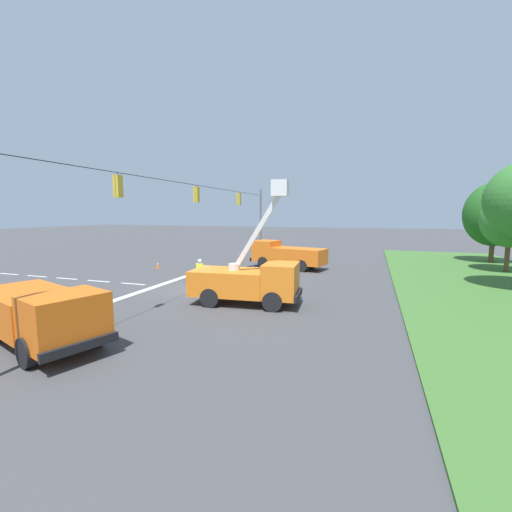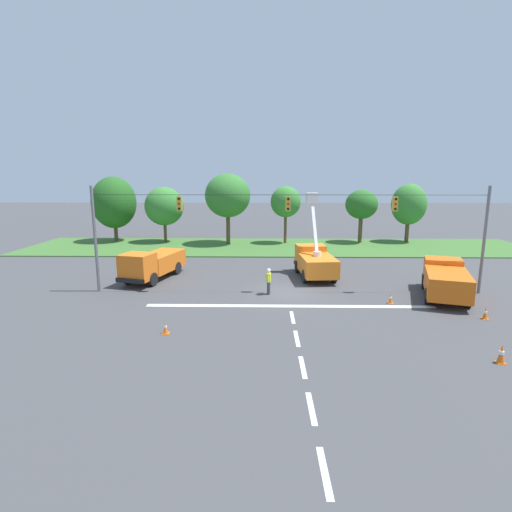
{
  "view_description": "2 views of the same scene",
  "coord_description": "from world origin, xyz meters",
  "px_view_note": "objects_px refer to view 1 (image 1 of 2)",
  "views": [
    {
      "loc": [
        19.27,
        10.5,
        4.86
      ],
      "look_at": [
        0.74,
        4.19,
        2.41
      ],
      "focal_mm": 24.0,
      "sensor_mm": 36.0,
      "label": 1
    },
    {
      "loc": [
        -1.66,
        -26.4,
        7.69
      ],
      "look_at": [
        -2.17,
        1.74,
        2.17
      ],
      "focal_mm": 28.0,
      "sensor_mm": 36.0,
      "label": 2
    }
  ],
  "objects_px": {
    "utility_truck_support_far": "(286,254)",
    "road_worker": "(200,270)",
    "traffic_cone_mid_left": "(93,306)",
    "utility_truck_support_near": "(40,312)",
    "tree_far_west": "(495,214)",
    "utility_truck_bucket_lift": "(249,279)",
    "traffic_cone_foreground_right": "(158,265)",
    "tree_west": "(510,219)"
  },
  "relations": [
    {
      "from": "utility_truck_bucket_lift",
      "to": "utility_truck_support_far",
      "type": "bearing_deg",
      "value": -175.43
    },
    {
      "from": "utility_truck_support_far",
      "to": "traffic_cone_mid_left",
      "type": "relative_size",
      "value": 10.91
    },
    {
      "from": "utility_truck_support_near",
      "to": "utility_truck_bucket_lift",
      "type": "bearing_deg",
      "value": 145.6
    },
    {
      "from": "utility_truck_support_near",
      "to": "traffic_cone_foreground_right",
      "type": "bearing_deg",
      "value": -158.69
    },
    {
      "from": "tree_west",
      "to": "traffic_cone_mid_left",
      "type": "distance_m",
      "value": 30.86
    },
    {
      "from": "traffic_cone_mid_left",
      "to": "utility_truck_support_far",
      "type": "bearing_deg",
      "value": 160.76
    },
    {
      "from": "traffic_cone_foreground_right",
      "to": "tree_far_west",
      "type": "bearing_deg",
      "value": 114.2
    },
    {
      "from": "tree_west",
      "to": "utility_truck_support_near",
      "type": "distance_m",
      "value": 32.46
    },
    {
      "from": "tree_far_west",
      "to": "tree_west",
      "type": "distance_m",
      "value": 6.28
    },
    {
      "from": "traffic_cone_mid_left",
      "to": "tree_far_west",
      "type": "bearing_deg",
      "value": 137.21
    },
    {
      "from": "traffic_cone_foreground_right",
      "to": "utility_truck_support_far",
      "type": "bearing_deg",
      "value": 108.24
    },
    {
      "from": "utility_truck_bucket_lift",
      "to": "tree_west",
      "type": "bearing_deg",
      "value": 133.58
    },
    {
      "from": "utility_truck_bucket_lift",
      "to": "utility_truck_support_near",
      "type": "distance_m",
      "value": 9.48
    },
    {
      "from": "tree_far_west",
      "to": "utility_truck_support_near",
      "type": "height_order",
      "value": "tree_far_west"
    },
    {
      "from": "road_worker",
      "to": "utility_truck_support_far",
      "type": "bearing_deg",
      "value": 156.39
    },
    {
      "from": "utility_truck_bucket_lift",
      "to": "traffic_cone_foreground_right",
      "type": "bearing_deg",
      "value": -126.93
    },
    {
      "from": "road_worker",
      "to": "utility_truck_support_near",
      "type": "bearing_deg",
      "value": -2.41
    },
    {
      "from": "utility_truck_bucket_lift",
      "to": "traffic_cone_mid_left",
      "type": "height_order",
      "value": "utility_truck_bucket_lift"
    },
    {
      "from": "tree_far_west",
      "to": "utility_truck_bucket_lift",
      "type": "distance_m",
      "value": 28.24
    },
    {
      "from": "tree_west",
      "to": "road_worker",
      "type": "bearing_deg",
      "value": -60.52
    },
    {
      "from": "utility_truck_bucket_lift",
      "to": "traffic_cone_mid_left",
      "type": "bearing_deg",
      "value": -59.9
    },
    {
      "from": "tree_far_west",
      "to": "traffic_cone_mid_left",
      "type": "distance_m",
      "value": 35.67
    },
    {
      "from": "tree_far_west",
      "to": "traffic_cone_mid_left",
      "type": "bearing_deg",
      "value": -42.79
    },
    {
      "from": "road_worker",
      "to": "traffic_cone_foreground_right",
      "type": "height_order",
      "value": "road_worker"
    },
    {
      "from": "utility_truck_support_far",
      "to": "road_worker",
      "type": "height_order",
      "value": "utility_truck_support_far"
    },
    {
      "from": "tree_far_west",
      "to": "tree_west",
      "type": "height_order",
      "value": "tree_far_west"
    },
    {
      "from": "traffic_cone_foreground_right",
      "to": "traffic_cone_mid_left",
      "type": "height_order",
      "value": "traffic_cone_mid_left"
    },
    {
      "from": "utility_truck_bucket_lift",
      "to": "road_worker",
      "type": "bearing_deg",
      "value": -127.04
    },
    {
      "from": "road_worker",
      "to": "traffic_cone_mid_left",
      "type": "height_order",
      "value": "road_worker"
    },
    {
      "from": "utility_truck_support_near",
      "to": "utility_truck_support_far",
      "type": "distance_m",
      "value": 20.82
    },
    {
      "from": "tree_west",
      "to": "utility_truck_bucket_lift",
      "type": "relative_size",
      "value": 1.02
    },
    {
      "from": "utility_truck_support_far",
      "to": "tree_west",
      "type": "bearing_deg",
      "value": 100.6
    },
    {
      "from": "tree_west",
      "to": "utility_truck_support_far",
      "type": "distance_m",
      "value": 18.22
    },
    {
      "from": "utility_truck_support_near",
      "to": "traffic_cone_mid_left",
      "type": "height_order",
      "value": "utility_truck_support_near"
    },
    {
      "from": "traffic_cone_mid_left",
      "to": "utility_truck_bucket_lift",
      "type": "bearing_deg",
      "value": 120.1
    },
    {
      "from": "utility_truck_support_far",
      "to": "traffic_cone_foreground_right",
      "type": "height_order",
      "value": "utility_truck_support_far"
    },
    {
      "from": "traffic_cone_foreground_right",
      "to": "traffic_cone_mid_left",
      "type": "xyz_separation_m",
      "value": [
        12.85,
        5.16,
        0.01
      ]
    },
    {
      "from": "tree_west",
      "to": "traffic_cone_mid_left",
      "type": "height_order",
      "value": "tree_west"
    },
    {
      "from": "tree_west",
      "to": "road_worker",
      "type": "distance_m",
      "value": 24.94
    },
    {
      "from": "utility_truck_support_far",
      "to": "tree_far_west",
      "type": "bearing_deg",
      "value": 117.51
    },
    {
      "from": "utility_truck_support_near",
      "to": "tree_far_west",
      "type": "bearing_deg",
      "value": 142.83
    },
    {
      "from": "utility_truck_bucket_lift",
      "to": "utility_truck_support_near",
      "type": "xyz_separation_m",
      "value": [
        7.82,
        -5.36,
        -0.15
      ]
    }
  ]
}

